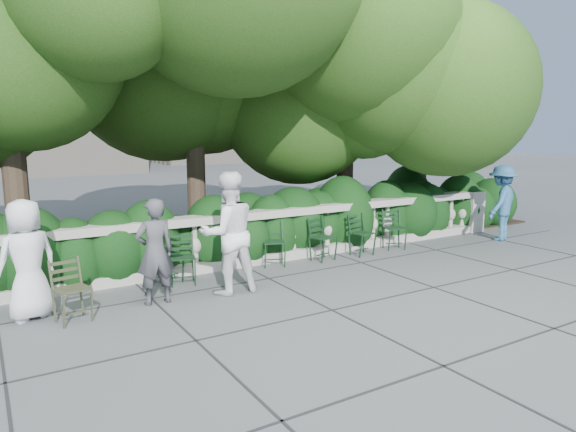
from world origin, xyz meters
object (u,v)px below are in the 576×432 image
chair_weathered (79,325)px  person_woman_grey (155,252)px  chair_a (173,284)px  chair_b (275,268)px  chair_c (184,287)px  person_older_blue (501,203)px  chair_f (367,256)px  person_casual_man (228,233)px  chair_d (328,262)px  chair_e (397,250)px  person_businessman (27,260)px

chair_weathered → person_woman_grey: size_ratio=0.55×
chair_a → chair_b: bearing=-8.4°
chair_c → person_older_blue: bearing=12.4°
chair_f → person_older_blue: size_ratio=0.49×
chair_weathered → person_casual_man: 2.43m
chair_weathered → chair_d: bearing=-1.0°
chair_f → person_casual_man: person_casual_man is taller
chair_e → chair_weathered: (-6.38, -0.94, 0.00)m
person_older_blue → person_woman_grey: bearing=-16.1°
chair_a → chair_e: same height
chair_d → person_woman_grey: bearing=178.8°
person_woman_grey → chair_b: bearing=-163.6°
chair_a → chair_weathered: (-1.62, -1.06, 0.00)m
person_woman_grey → person_older_blue: 7.99m
chair_b → person_woman_grey: 2.66m
chair_b → person_older_blue: 5.66m
chair_b → chair_d: size_ratio=1.00×
chair_e → person_businessman: bearing=-157.8°
chair_e → person_woman_grey: person_woman_grey is taller
chair_weathered → chair_e: bearing=-4.0°
chair_e → person_casual_man: 4.31m
chair_a → person_older_blue: size_ratio=0.49×
chair_weathered → person_casual_man: bearing=-6.8°
chair_c → person_older_blue: 7.44m
chair_b → chair_f: same height
chair_d → person_businessman: person_businessman is taller
chair_a → chair_d: same height
chair_d → person_casual_man: person_casual_man is taller
chair_f → chair_b: bearing=170.2°
person_businessman → person_casual_man: person_casual_man is taller
chair_a → chair_c: 0.25m
chair_a → person_businessman: person_businessman is taller
person_casual_man → person_businessman: bearing=-4.8°
person_woman_grey → chair_e: bearing=-174.6°
chair_b → person_businessman: person_businessman is taller
chair_weathered → chair_b: bearing=4.6°
chair_f → chair_d: bearing=172.5°
chair_e → person_older_blue: person_older_blue is taller
chair_weathered → person_casual_man: (2.23, 0.22, 0.93)m
chair_a → chair_d: (3.01, -0.14, 0.00)m
person_businessman → person_older_blue: person_older_blue is taller
person_businessman → chair_d: bearing=163.1°
person_woman_grey → person_casual_man: 1.12m
chair_e → chair_b: bearing=-163.7°
chair_d → chair_e: bearing=-11.2°
person_casual_man → chair_f: bearing=-166.2°
person_businessman → chair_weathered: bearing=109.7°
chair_b → person_casual_man: person_casual_man is taller
chair_a → chair_d: size_ratio=1.00×
person_casual_man → person_older_blue: bearing=-175.0°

